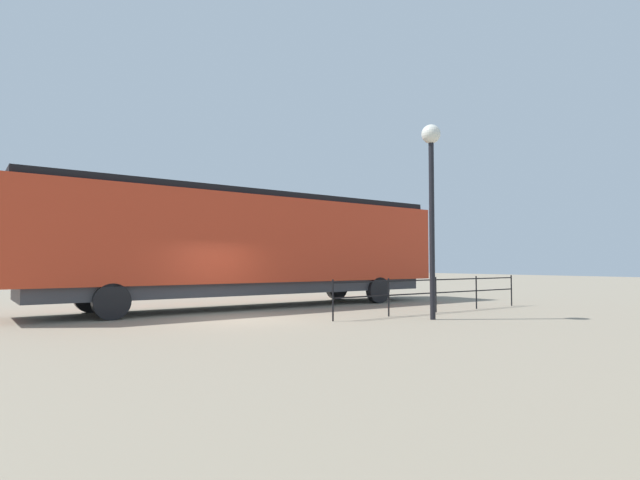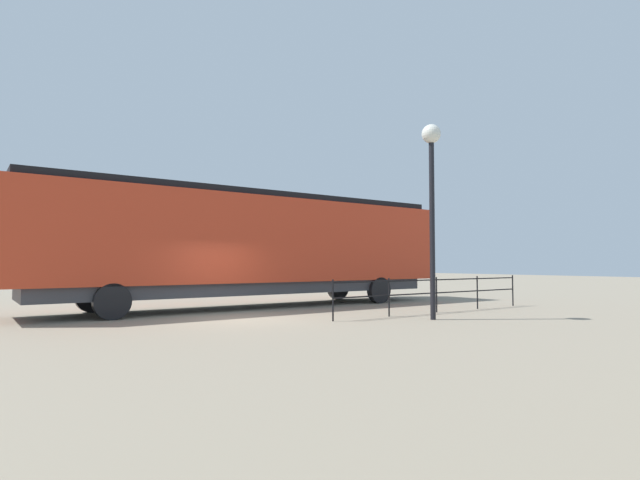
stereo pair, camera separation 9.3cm
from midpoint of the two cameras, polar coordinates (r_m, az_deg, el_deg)
name	(u,v)px [view 1 (the left image)]	position (r m, az deg, el deg)	size (l,w,h in m)	color
ground_plane	(241,319)	(15.58, -9.21, -8.89)	(120.00, 120.00, 0.00)	gray
locomotive	(261,244)	(19.77, -6.84, -0.45)	(3.15, 16.85, 4.40)	red
lamp_post	(431,173)	(15.73, 12.43, 7.43)	(0.58, 0.58, 5.95)	black
platform_fence	(436,289)	(17.82, 12.93, -5.49)	(0.05, 9.05, 1.22)	black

